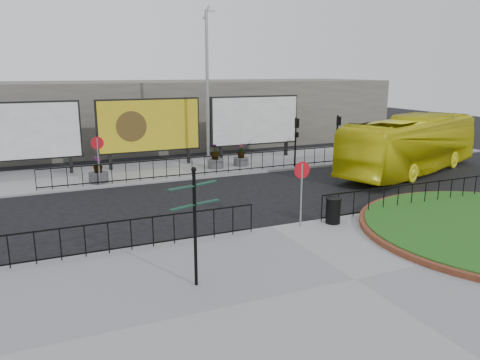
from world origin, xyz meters
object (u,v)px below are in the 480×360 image
fingerpost_sign (195,215)px  planter_b (215,159)px  planter_a (98,174)px  bus (411,145)px  lamp_post (207,88)px  billboard_mid (149,126)px  litter_bin (333,210)px  planter_c (241,158)px

fingerpost_sign → planter_b: bearing=53.1°
planter_b → planter_a: bearing=-171.3°
planter_a → bus: bearing=-14.1°
fingerpost_sign → bus: fingerpost_sign is taller
lamp_post → fingerpost_sign: (-5.68, -14.52, -2.72)m
billboard_mid → lamp_post: lamp_post is taller
bus → planter_b: bus is taller
litter_bin → billboard_mid: bearing=105.7°
lamp_post → fingerpost_sign: lamp_post is taller
fingerpost_sign → planter_c: fingerpost_sign is taller
bus → planter_b: (-10.09, 5.34, -1.02)m
lamp_post → bus: lamp_post is taller
litter_bin → planter_b: (-0.38, 11.60, 0.00)m
litter_bin → lamp_post: bearing=94.0°
bus → planter_b: 11.46m
billboard_mid → planter_c: 5.85m
planter_a → fingerpost_sign: bearing=-86.6°
billboard_mid → planter_c: size_ratio=4.59×
lamp_post → litter_bin: size_ratio=9.28×
billboard_mid → fingerpost_sign: (-2.67, -16.50, -0.49)m
billboard_mid → bus: size_ratio=0.52×
planter_c → bus: bearing=-32.5°
bus → planter_a: bearing=55.5°
lamp_post → planter_c: lamp_post is taller
billboard_mid → lamp_post: (3.01, -1.97, 2.23)m
lamp_post → planter_b: 4.22m
fingerpost_sign → planter_c: bearing=47.7°
fingerpost_sign → bus: bearing=15.4°
litter_bin → planter_b: planter_b is taller
fingerpost_sign → planter_b: (6.11, 14.52, -1.48)m
litter_bin → planter_a: size_ratio=0.72×
billboard_mid → fingerpost_sign: 16.72m
litter_bin → planter_a: bearing=124.7°
litter_bin → bus: size_ratio=0.08×
fingerpost_sign → bus: (16.19, 9.18, -0.46)m
fingerpost_sign → planter_b: 15.83m
litter_bin → planter_a: (-7.30, 10.54, -0.05)m
planter_c → fingerpost_sign: bearing=-118.2°
bus → lamp_post: bearing=42.7°
lamp_post → planter_a: bearing=-170.7°
billboard_mid → planter_a: bearing=-139.0°
billboard_mid → planter_b: size_ratio=4.24×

